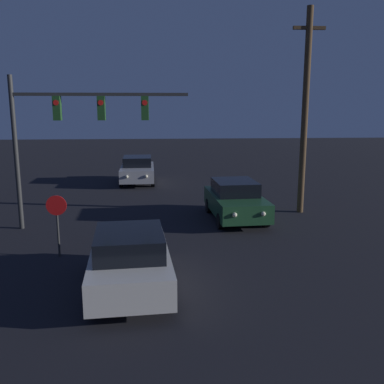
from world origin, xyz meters
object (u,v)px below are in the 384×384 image
(car_mid, at_px, (235,200))
(car_near, at_px, (130,259))
(car_far, at_px, (137,170))
(traffic_signal_mast, at_px, (69,123))
(utility_pole, at_px, (305,110))
(stop_sign, at_px, (57,215))

(car_mid, bearing_deg, car_near, 56.38)
(car_far, distance_m, traffic_signal_mast, 10.47)
(utility_pole, bearing_deg, car_far, 134.17)
(car_near, xyz_separation_m, traffic_signal_mast, (-2.63, 6.02, 3.26))
(car_near, bearing_deg, utility_pole, 43.49)
(car_mid, xyz_separation_m, car_far, (-4.59, 8.94, 0.00))
(car_near, relative_size, traffic_signal_mast, 0.67)
(traffic_signal_mast, distance_m, stop_sign, 4.33)
(car_near, distance_m, car_far, 15.78)
(car_far, bearing_deg, stop_sign, 80.64)
(traffic_signal_mast, bearing_deg, car_far, 78.50)
(car_far, bearing_deg, car_mid, 115.56)
(car_far, height_order, utility_pole, utility_pole)
(car_mid, xyz_separation_m, utility_pole, (3.14, 0.99, 3.70))
(car_near, xyz_separation_m, utility_pole, (7.07, 7.82, 3.70))
(car_far, relative_size, traffic_signal_mast, 0.66)
(traffic_signal_mast, xyz_separation_m, stop_sign, (0.19, -3.38, -2.70))
(car_mid, xyz_separation_m, traffic_signal_mast, (-6.57, -0.81, 3.26))
(traffic_signal_mast, height_order, utility_pole, utility_pole)
(car_mid, relative_size, traffic_signal_mast, 0.67)
(traffic_signal_mast, height_order, stop_sign, traffic_signal_mast)
(car_far, xyz_separation_m, stop_sign, (-1.79, -13.13, 0.55))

